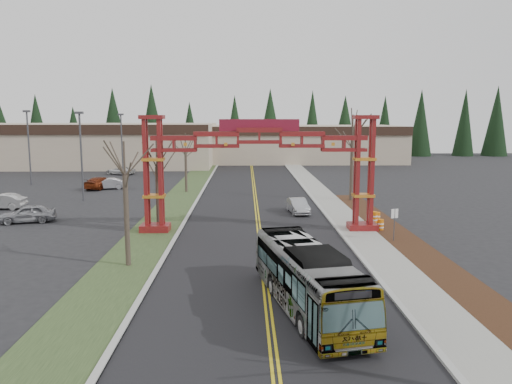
{
  "coord_description": "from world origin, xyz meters",
  "views": [
    {
      "loc": [
        -1.01,
        -19.63,
        8.8
      ],
      "look_at": [
        -0.32,
        14.17,
        3.66
      ],
      "focal_mm": 35.0,
      "sensor_mm": 36.0,
      "label": 1
    }
  ],
  "objects_px": {
    "parked_car_far_b": "(120,171)",
    "light_pole_near": "(81,150)",
    "gateway_arch": "(259,154)",
    "parked_car_near_a": "(28,214)",
    "light_pole_mid": "(29,142)",
    "retail_building_east": "(301,143)",
    "parked_car_mid_a": "(101,183)",
    "retail_building_west": "(87,144)",
    "barrel_mid": "(374,218)",
    "bare_tree_right_far": "(352,138)",
    "silver_sedan": "(298,206)",
    "light_pole_far": "(122,140)",
    "bare_tree_median_far": "(186,150)",
    "transit_bus": "(308,278)",
    "parked_car_far_a": "(108,184)",
    "parked_car_near_b": "(1,201)",
    "barrel_south": "(380,225)",
    "street_sign": "(394,218)",
    "barrel_north": "(377,218)",
    "bare_tree_median_near": "(125,176)",
    "bare_tree_median_mid": "(157,167)"
  },
  "relations": [
    {
      "from": "parked_car_far_b",
      "to": "bare_tree_median_near",
      "type": "xyz_separation_m",
      "value": [
        12.2,
        -47.34,
        4.77
      ]
    },
    {
      "from": "parked_car_near_b",
      "to": "parked_car_far_a",
      "type": "distance_m",
      "value": 14.67
    },
    {
      "from": "retail_building_west",
      "to": "street_sign",
      "type": "bearing_deg",
      "value": -55.57
    },
    {
      "from": "parked_car_mid_a",
      "to": "bare_tree_right_far",
      "type": "distance_m",
      "value": 30.91
    },
    {
      "from": "transit_bus",
      "to": "barrel_mid",
      "type": "height_order",
      "value": "transit_bus"
    },
    {
      "from": "retail_building_east",
      "to": "parked_car_mid_a",
      "type": "distance_m",
      "value": 48.22
    },
    {
      "from": "parked_car_far_b",
      "to": "parked_car_near_b",
      "type": "bearing_deg",
      "value": 11.95
    },
    {
      "from": "parked_car_far_a",
      "to": "barrel_north",
      "type": "height_order",
      "value": "parked_car_far_a"
    },
    {
      "from": "parked_car_near_b",
      "to": "light_pole_near",
      "type": "relative_size",
      "value": 0.48
    },
    {
      "from": "light_pole_mid",
      "to": "bare_tree_right_far",
      "type": "bearing_deg",
      "value": -18.64
    },
    {
      "from": "parked_car_far_b",
      "to": "barrel_north",
      "type": "relative_size",
      "value": 4.76
    },
    {
      "from": "parked_car_far_a",
      "to": "light_pole_far",
      "type": "xyz_separation_m",
      "value": [
        -1.48,
        13.63,
        4.66
      ]
    },
    {
      "from": "light_pole_near",
      "to": "light_pole_mid",
      "type": "bearing_deg",
      "value": 130.91
    },
    {
      "from": "parked_car_near_b",
      "to": "bare_tree_median_far",
      "type": "distance_m",
      "value": 19.92
    },
    {
      "from": "parked_car_mid_a",
      "to": "barrel_mid",
      "type": "bearing_deg",
      "value": 164.01
    },
    {
      "from": "retail_building_west",
      "to": "bare_tree_median_far",
      "type": "xyz_separation_m",
      "value": [
        22.0,
        -33.67,
        1.2
      ]
    },
    {
      "from": "light_pole_mid",
      "to": "parked_car_far_b",
      "type": "bearing_deg",
      "value": 53.29
    },
    {
      "from": "gateway_arch",
      "to": "barrel_mid",
      "type": "height_order",
      "value": "gateway_arch"
    },
    {
      "from": "transit_bus",
      "to": "barrel_south",
      "type": "bearing_deg",
      "value": 52.73
    },
    {
      "from": "barrel_north",
      "to": "bare_tree_median_far",
      "type": "bearing_deg",
      "value": 135.51
    },
    {
      "from": "retail_building_west",
      "to": "retail_building_east",
      "type": "xyz_separation_m",
      "value": [
        40.0,
        8.0,
        -0.25
      ]
    },
    {
      "from": "bare_tree_median_mid",
      "to": "gateway_arch",
      "type": "bearing_deg",
      "value": -10.49
    },
    {
      "from": "light_pole_mid",
      "to": "street_sign",
      "type": "relative_size",
      "value": 4.01
    },
    {
      "from": "barrel_mid",
      "to": "gateway_arch",
      "type": "bearing_deg",
      "value": -165.51
    },
    {
      "from": "silver_sedan",
      "to": "retail_building_west",
      "type": "bearing_deg",
      "value": 118.4
    },
    {
      "from": "parked_car_near_a",
      "to": "parked_car_far_a",
      "type": "height_order",
      "value": "parked_car_near_a"
    },
    {
      "from": "silver_sedan",
      "to": "light_pole_far",
      "type": "distance_m",
      "value": 37.63
    },
    {
      "from": "parked_car_far_b",
      "to": "light_pole_near",
      "type": "relative_size",
      "value": 0.48
    },
    {
      "from": "parked_car_near_a",
      "to": "parked_car_near_b",
      "type": "distance_m",
      "value": 8.06
    },
    {
      "from": "retail_building_west",
      "to": "barrel_south",
      "type": "bearing_deg",
      "value": -53.93
    },
    {
      "from": "light_pole_mid",
      "to": "barrel_mid",
      "type": "height_order",
      "value": "light_pole_mid"
    },
    {
      "from": "gateway_arch",
      "to": "parked_car_mid_a",
      "type": "height_order",
      "value": "gateway_arch"
    },
    {
      "from": "bare_tree_median_far",
      "to": "parked_car_far_a",
      "type": "bearing_deg",
      "value": 164.74
    },
    {
      "from": "parked_car_near_a",
      "to": "barrel_south",
      "type": "height_order",
      "value": "parked_car_near_a"
    },
    {
      "from": "bare_tree_median_mid",
      "to": "light_pole_near",
      "type": "relative_size",
      "value": 0.75
    },
    {
      "from": "bare_tree_median_mid",
      "to": "bare_tree_median_far",
      "type": "height_order",
      "value": "bare_tree_median_mid"
    },
    {
      "from": "gateway_arch",
      "to": "barrel_mid",
      "type": "relative_size",
      "value": 17.5
    },
    {
      "from": "bare_tree_median_near",
      "to": "light_pole_far",
      "type": "height_order",
      "value": "light_pole_far"
    },
    {
      "from": "parked_car_near_b",
      "to": "bare_tree_median_far",
      "type": "height_order",
      "value": "bare_tree_median_far"
    },
    {
      "from": "silver_sedan",
      "to": "parked_car_far_a",
      "type": "relative_size",
      "value": 1.03
    },
    {
      "from": "retail_building_east",
      "to": "bare_tree_right_far",
      "type": "bearing_deg",
      "value": -90.0
    },
    {
      "from": "gateway_arch",
      "to": "parked_car_near_a",
      "type": "height_order",
      "value": "gateway_arch"
    },
    {
      "from": "bare_tree_median_far",
      "to": "light_pole_far",
      "type": "xyz_separation_m",
      "value": [
        -11.33,
        16.31,
        0.37
      ]
    },
    {
      "from": "light_pole_mid",
      "to": "light_pole_near",
      "type": "bearing_deg",
      "value": -49.09
    },
    {
      "from": "parked_car_near_b",
      "to": "bare_tree_right_far",
      "type": "bearing_deg",
      "value": 97.25
    },
    {
      "from": "bare_tree_median_mid",
      "to": "light_pole_near",
      "type": "bearing_deg",
      "value": 127.73
    },
    {
      "from": "retail_building_west",
      "to": "light_pole_far",
      "type": "bearing_deg",
      "value": -58.43
    },
    {
      "from": "gateway_arch",
      "to": "light_pole_far",
      "type": "relative_size",
      "value": 1.97
    },
    {
      "from": "transit_bus",
      "to": "bare_tree_median_far",
      "type": "height_order",
      "value": "bare_tree_median_far"
    },
    {
      "from": "light_pole_mid",
      "to": "barrel_south",
      "type": "bearing_deg",
      "value": -35.28
    }
  ]
}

